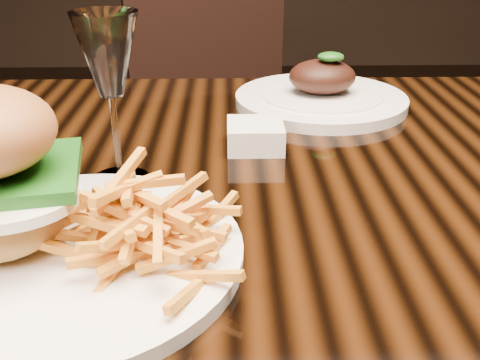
{
  "coord_description": "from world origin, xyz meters",
  "views": [
    {
      "loc": [
        -0.04,
        -0.64,
        1.05
      ],
      "look_at": [
        -0.03,
        -0.14,
        0.81
      ],
      "focal_mm": 42.0,
      "sensor_mm": 36.0,
      "label": 1
    }
  ],
  "objects_px": {
    "burger_plate": "(53,209)",
    "chair_far": "(218,110)",
    "far_dish": "(321,95)",
    "dining_table": "(260,227)",
    "wine_glass": "(108,61)"
  },
  "relations": [
    {
      "from": "burger_plate",
      "to": "chair_far",
      "type": "bearing_deg",
      "value": 84.39
    },
    {
      "from": "far_dish",
      "to": "chair_far",
      "type": "relative_size",
      "value": 0.31
    },
    {
      "from": "chair_far",
      "to": "dining_table",
      "type": "bearing_deg",
      "value": -101.67
    },
    {
      "from": "far_dish",
      "to": "chair_far",
      "type": "xyz_separation_m",
      "value": [
        -0.19,
        0.61,
        -0.23
      ]
    },
    {
      "from": "dining_table",
      "to": "far_dish",
      "type": "distance_m",
      "value": 0.31
    },
    {
      "from": "dining_table",
      "to": "wine_glass",
      "type": "height_order",
      "value": "wine_glass"
    },
    {
      "from": "burger_plate",
      "to": "far_dish",
      "type": "bearing_deg",
      "value": 57.07
    },
    {
      "from": "far_dish",
      "to": "chair_far",
      "type": "distance_m",
      "value": 0.68
    },
    {
      "from": "wine_glass",
      "to": "dining_table",
      "type": "bearing_deg",
      "value": 4.8
    },
    {
      "from": "burger_plate",
      "to": "dining_table",
      "type": "bearing_deg",
      "value": 44.97
    },
    {
      "from": "dining_table",
      "to": "chair_far",
      "type": "xyz_separation_m",
      "value": [
        -0.07,
        0.89,
        -0.13
      ]
    },
    {
      "from": "burger_plate",
      "to": "far_dish",
      "type": "xyz_separation_m",
      "value": [
        0.32,
        0.47,
        -0.04
      ]
    },
    {
      "from": "dining_table",
      "to": "chair_far",
      "type": "bearing_deg",
      "value": 94.49
    },
    {
      "from": "dining_table",
      "to": "wine_glass",
      "type": "bearing_deg",
      "value": -175.2
    },
    {
      "from": "far_dish",
      "to": "dining_table",
      "type": "bearing_deg",
      "value": -113.07
    }
  ]
}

